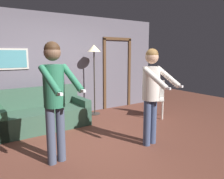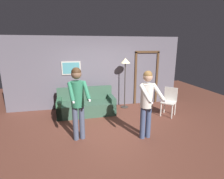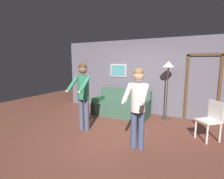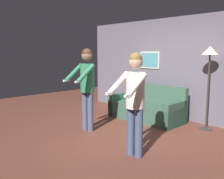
{
  "view_description": "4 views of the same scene",
  "coord_description": "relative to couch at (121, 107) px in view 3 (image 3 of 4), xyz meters",
  "views": [
    {
      "loc": [
        -1.8,
        -3.28,
        1.63
      ],
      "look_at": [
        0.1,
        -0.43,
        1.06
      ],
      "focal_mm": 35.0,
      "sensor_mm": 36.0,
      "label": 1
    },
    {
      "loc": [
        -0.84,
        -4.28,
        2.27
      ],
      "look_at": [
        0.0,
        -0.48,
        1.29
      ],
      "focal_mm": 28.0,
      "sensor_mm": 36.0,
      "label": 2
    },
    {
      "loc": [
        2.05,
        -3.86,
        1.84
      ],
      "look_at": [
        0.18,
        -0.44,
        1.21
      ],
      "focal_mm": 28.0,
      "sensor_mm": 36.0,
      "label": 3
    },
    {
      "loc": [
        3.47,
        -3.53,
        1.71
      ],
      "look_at": [
        0.18,
        -0.43,
        1.04
      ],
      "focal_mm": 40.0,
      "sensor_mm": 36.0,
      "label": 4
    }
  ],
  "objects": [
    {
      "name": "torchiere_lamp",
      "position": [
        1.46,
        0.3,
        1.28
      ],
      "size": [
        0.35,
        0.35,
        1.84
      ],
      "color": "#332D28",
      "rests_on": "ground_plane"
    },
    {
      "name": "person_standing_right",
      "position": [
        1.33,
        -1.98,
        0.76
      ],
      "size": [
        0.49,
        0.68,
        1.71
      ],
      "color": "#3B4969",
      "rests_on": "ground_plane"
    },
    {
      "name": "person_standing_left",
      "position": [
        -0.3,
        -1.69,
        0.82
      ],
      "size": [
        0.5,
        0.69,
        1.79
      ],
      "color": "#434B61",
      "rests_on": "ground_plane"
    },
    {
      "name": "dining_chair_distant",
      "position": [
        2.7,
        -0.72,
        0.25
      ],
      "size": [
        0.59,
        0.59,
        0.93
      ],
      "color": "silver",
      "rests_on": "ground_plane"
    },
    {
      "name": "ground_plane",
      "position": [
        0.48,
        -1.42,
        -0.28
      ],
      "size": [
        12.0,
        12.0,
        0.0
      ],
      "primitive_type": "plane",
      "color": "brown"
    },
    {
      "name": "couch",
      "position": [
        0.0,
        0.0,
        0.0
      ],
      "size": [
        1.92,
        0.89,
        0.87
      ],
      "color": "#335240",
      "rests_on": "ground_plane"
    },
    {
      "name": "back_wall_assembly",
      "position": [
        0.5,
        0.68,
        1.02
      ],
      "size": [
        6.4,
        0.1,
        2.6
      ],
      "color": "#595560",
      "rests_on": "ground_plane"
    }
  ]
}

